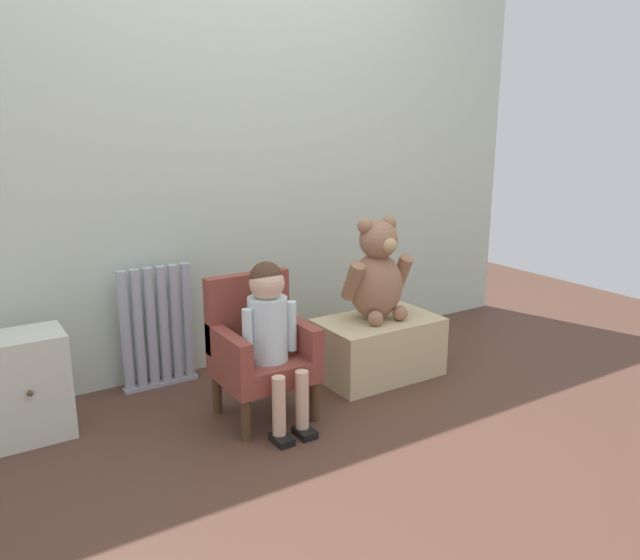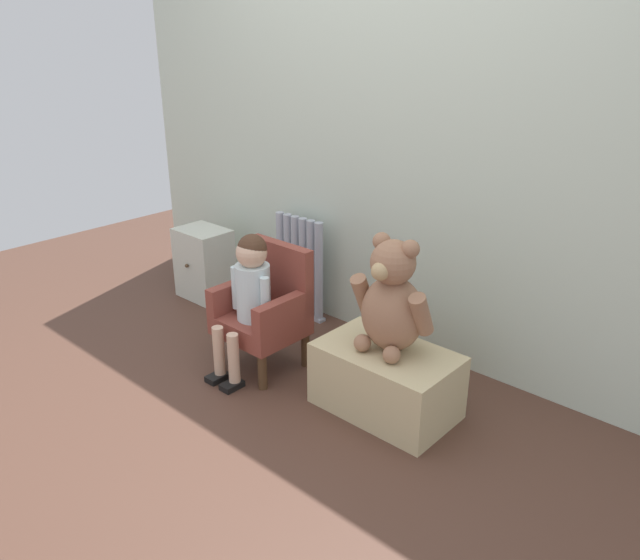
% 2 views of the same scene
% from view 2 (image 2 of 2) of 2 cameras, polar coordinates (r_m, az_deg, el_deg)
% --- Properties ---
extents(ground_plane, '(6.00, 6.00, 0.00)m').
position_cam_2_polar(ground_plane, '(2.86, -9.81, -12.82)').
color(ground_plane, '#4F3226').
extents(back_wall, '(3.80, 0.05, 2.40)m').
position_cam_2_polar(back_wall, '(3.24, 6.10, 14.57)').
color(back_wall, silver).
rests_on(back_wall, ground_plane).
extents(radiator, '(0.37, 0.05, 0.61)m').
position_cam_2_polar(radiator, '(3.68, -1.89, 1.18)').
color(radiator, '#A4AABA').
rests_on(radiator, ground_plane).
extents(small_dresser, '(0.33, 0.27, 0.45)m').
position_cam_2_polar(small_dresser, '(4.02, -10.52, 1.50)').
color(small_dresser, beige).
rests_on(small_dresser, ground_plane).
extents(child_armchair, '(0.40, 0.36, 0.63)m').
position_cam_2_polar(child_armchair, '(3.15, -4.95, -2.54)').
color(child_armchair, brown).
rests_on(child_armchair, ground_plane).
extents(child_figure, '(0.25, 0.35, 0.72)m').
position_cam_2_polar(child_figure, '(3.02, -6.48, -0.51)').
color(child_figure, silver).
rests_on(child_figure, ground_plane).
extents(low_bench, '(0.61, 0.38, 0.30)m').
position_cam_2_polar(low_bench, '(2.84, 6.05, -9.11)').
color(low_bench, '#C8B485').
rests_on(low_bench, ground_plane).
extents(large_teddy_bear, '(0.38, 0.27, 0.52)m').
position_cam_2_polar(large_teddy_bear, '(2.68, 6.60, -1.96)').
color(large_teddy_bear, '#986A4F').
rests_on(large_teddy_bear, low_bench).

